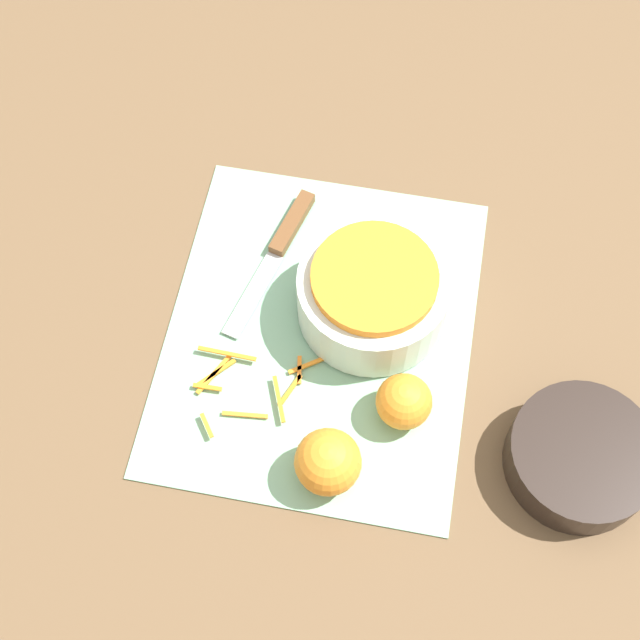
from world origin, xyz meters
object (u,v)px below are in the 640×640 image
object	(u,v)px
knife	(284,238)
orange_left	(404,402)
bowl_dark	(580,457)
orange_right	(328,462)
bowl_speckled	(373,293)

from	to	relation	value
knife	orange_left	xyz separation A→B (m)	(0.21, 0.19, 0.03)
bowl_dark	knife	bearing A→B (deg)	-120.94
bowl_dark	orange_right	distance (m)	0.29
bowl_speckled	knife	bearing A→B (deg)	-122.32
orange_left	orange_right	bearing A→B (deg)	-39.42
bowl_speckled	orange_left	xyz separation A→B (m)	(0.13, 0.06, -0.01)
orange_left	bowl_dark	bearing A→B (deg)	83.01
bowl_speckled	orange_right	xyz separation A→B (m)	(0.22, -0.02, -0.01)
knife	orange_left	world-z (taller)	orange_left
bowl_speckled	bowl_dark	world-z (taller)	bowl_speckled
knife	orange_right	bearing A→B (deg)	35.20
orange_right	bowl_speckled	bearing A→B (deg)	175.85
knife	orange_left	bearing A→B (deg)	56.09
bowl_speckled	knife	world-z (taller)	bowl_speckled
bowl_dark	orange_right	xyz separation A→B (m)	(0.06, -0.28, 0.02)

